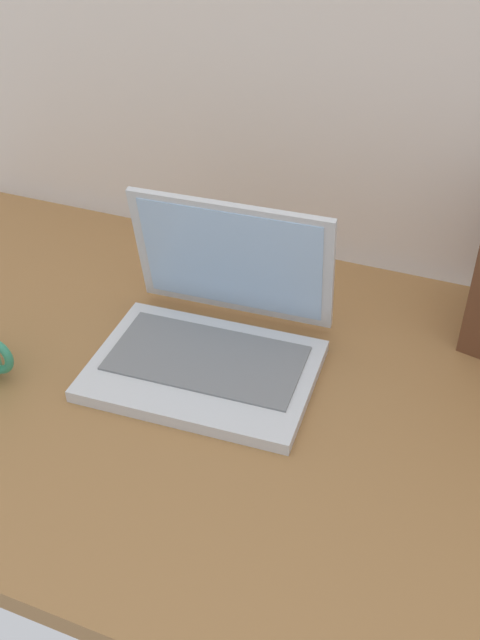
% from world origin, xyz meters
% --- Properties ---
extents(desk, '(1.60, 0.76, 0.03)m').
position_xyz_m(desk, '(0.00, 0.00, 0.01)').
color(desk, olive).
rests_on(desk, ground).
extents(laptop, '(0.32, 0.28, 0.22)m').
position_xyz_m(laptop, '(-0.12, 0.05, 0.08)').
color(laptop, silver).
rests_on(laptop, desk).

